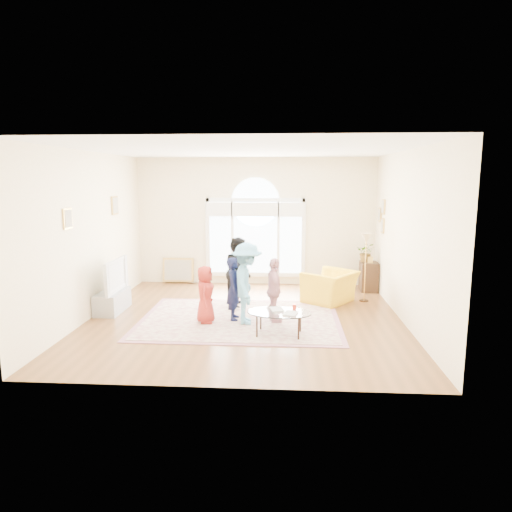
# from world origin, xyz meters

# --- Properties ---
(ground) EXTENTS (6.00, 6.00, 0.00)m
(ground) POSITION_xyz_m (0.00, 0.00, 0.00)
(ground) COLOR brown
(ground) RESTS_ON ground
(room_shell) EXTENTS (6.00, 6.00, 6.00)m
(room_shell) POSITION_xyz_m (0.01, 2.83, 1.57)
(room_shell) COLOR #FCECC6
(room_shell) RESTS_ON ground
(area_rug) EXTENTS (3.60, 2.60, 0.02)m
(area_rug) POSITION_xyz_m (-0.09, -0.10, 0.01)
(area_rug) COLOR beige
(area_rug) RESTS_ON ground
(rug_border) EXTENTS (3.80, 2.80, 0.01)m
(rug_border) POSITION_xyz_m (-0.09, -0.10, 0.01)
(rug_border) COLOR #9B6372
(rug_border) RESTS_ON ground
(tv_console) EXTENTS (0.45, 1.00, 0.42)m
(tv_console) POSITION_xyz_m (-2.75, 0.30, 0.21)
(tv_console) COLOR #93959B
(tv_console) RESTS_ON ground
(television) EXTENTS (0.17, 1.14, 0.66)m
(television) POSITION_xyz_m (-2.74, 0.30, 0.75)
(television) COLOR black
(television) RESTS_ON tv_console
(coffee_table) EXTENTS (1.18, 0.83, 0.54)m
(coffee_table) POSITION_xyz_m (0.67, -0.93, 0.40)
(coffee_table) COLOR silver
(coffee_table) RESTS_ON ground
(armchair) EXTENTS (1.37, 1.40, 0.69)m
(armchair) POSITION_xyz_m (1.75, 1.29, 0.34)
(armchair) COLOR yellow
(armchair) RESTS_ON ground
(side_cabinet) EXTENTS (0.40, 0.50, 0.70)m
(side_cabinet) POSITION_xyz_m (2.78, 2.41, 0.35)
(side_cabinet) COLOR black
(side_cabinet) RESTS_ON ground
(floor_lamp) EXTENTS (0.29, 0.29, 1.51)m
(floor_lamp) POSITION_xyz_m (2.52, 1.43, 1.28)
(floor_lamp) COLOR black
(floor_lamp) RESTS_ON ground
(plant_pedestal) EXTENTS (0.20, 0.20, 0.70)m
(plant_pedestal) POSITION_xyz_m (2.70, 2.46, 0.35)
(plant_pedestal) COLOR white
(plant_pedestal) RESTS_ON ground
(potted_plant) EXTENTS (0.48, 0.43, 0.46)m
(potted_plant) POSITION_xyz_m (2.70, 2.46, 0.93)
(potted_plant) COLOR #33722D
(potted_plant) RESTS_ON plant_pedestal
(leaning_picture) EXTENTS (0.80, 0.14, 0.62)m
(leaning_picture) POSITION_xyz_m (-2.00, 2.90, 0.00)
(leaning_picture) COLOR tan
(leaning_picture) RESTS_ON ground
(child_red) EXTENTS (0.34, 0.53, 1.07)m
(child_red) POSITION_xyz_m (-0.71, -0.35, 0.56)
(child_red) COLOR #A52920
(child_red) RESTS_ON area_rug
(child_navy) EXTENTS (0.30, 0.45, 1.20)m
(child_navy) POSITION_xyz_m (-0.20, -0.12, 0.62)
(child_navy) COLOR #121636
(child_navy) RESTS_ON area_rug
(child_black) EXTENTS (0.60, 0.75, 1.46)m
(child_black) POSITION_xyz_m (-0.21, 0.86, 0.75)
(child_black) COLOR black
(child_black) RESTS_ON area_rug
(child_pink) EXTENTS (0.44, 0.75, 1.21)m
(child_pink) POSITION_xyz_m (0.57, -0.22, 0.62)
(child_pink) COLOR pink
(child_pink) RESTS_ON area_rug
(child_blue) EXTENTS (0.64, 1.02, 1.51)m
(child_blue) POSITION_xyz_m (0.06, -0.34, 0.77)
(child_blue) COLOR #5EA7CF
(child_blue) RESTS_ON area_rug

